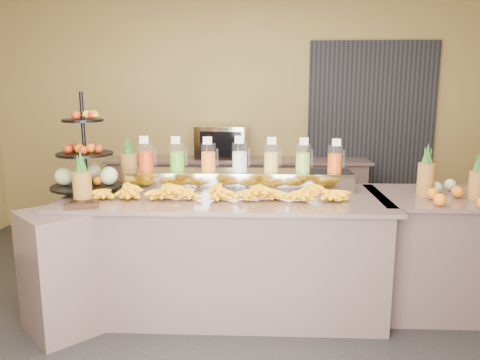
# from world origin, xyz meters

# --- Properties ---
(ground) EXTENTS (6.00, 6.00, 0.00)m
(ground) POSITION_xyz_m (0.00, 0.00, 0.00)
(ground) COLOR black
(ground) RESTS_ON ground
(room_envelope) EXTENTS (6.04, 5.02, 2.82)m
(room_envelope) POSITION_xyz_m (0.19, 0.79, 1.88)
(room_envelope) COLOR olive
(room_envelope) RESTS_ON ground
(buffet_counter) EXTENTS (2.75, 1.25, 0.93)m
(buffet_counter) POSITION_xyz_m (-0.12, 0.26, 0.47)
(buffet_counter) COLOR gray
(buffet_counter) RESTS_ON ground
(right_counter) EXTENTS (1.08, 0.88, 0.93)m
(right_counter) POSITION_xyz_m (1.70, 0.40, 0.47)
(right_counter) COLOR gray
(right_counter) RESTS_ON ground
(back_ledge) EXTENTS (3.10, 0.55, 0.93)m
(back_ledge) POSITION_xyz_m (0.00, 2.25, 0.47)
(back_ledge) COLOR gray
(back_ledge) RESTS_ON ground
(pitcher_tray) EXTENTS (1.85, 0.30, 0.15)m
(pitcher_tray) POSITION_xyz_m (0.10, 0.58, 1.01)
(pitcher_tray) COLOR gray
(pitcher_tray) RESTS_ON buffet_counter
(juice_pitcher_orange_a) EXTENTS (0.13, 0.13, 0.30)m
(juice_pitcher_orange_a) POSITION_xyz_m (-0.68, 0.58, 1.18)
(juice_pitcher_orange_a) COLOR silver
(juice_pitcher_orange_a) RESTS_ON pitcher_tray
(juice_pitcher_green) EXTENTS (0.13, 0.13, 0.30)m
(juice_pitcher_green) POSITION_xyz_m (-0.42, 0.58, 1.18)
(juice_pitcher_green) COLOR silver
(juice_pitcher_green) RESTS_ON pitcher_tray
(juice_pitcher_orange_b) EXTENTS (0.12, 0.13, 0.30)m
(juice_pitcher_orange_b) POSITION_xyz_m (-0.16, 0.58, 1.18)
(juice_pitcher_orange_b) COLOR silver
(juice_pitcher_orange_b) RESTS_ON pitcher_tray
(juice_pitcher_milk) EXTENTS (0.13, 0.13, 0.31)m
(juice_pitcher_milk) POSITION_xyz_m (0.10, 0.58, 1.18)
(juice_pitcher_milk) COLOR silver
(juice_pitcher_milk) RESTS_ON pitcher_tray
(juice_pitcher_lemon) EXTENTS (0.12, 0.13, 0.30)m
(juice_pitcher_lemon) POSITION_xyz_m (0.36, 0.58, 1.18)
(juice_pitcher_lemon) COLOR silver
(juice_pitcher_lemon) RESTS_ON pitcher_tray
(juice_pitcher_lime) EXTENTS (0.12, 0.13, 0.30)m
(juice_pitcher_lime) POSITION_xyz_m (0.62, 0.58, 1.18)
(juice_pitcher_lime) COLOR silver
(juice_pitcher_lime) RESTS_ON pitcher_tray
(juice_pitcher_orange_c) EXTENTS (0.12, 0.12, 0.29)m
(juice_pitcher_orange_c) POSITION_xyz_m (0.88, 0.58, 1.18)
(juice_pitcher_orange_c) COLOR silver
(juice_pitcher_orange_c) RESTS_ON pitcher_tray
(banana_heap) EXTENTS (1.96, 0.18, 0.16)m
(banana_heap) POSITION_xyz_m (-0.06, 0.23, 1.00)
(banana_heap) COLOR yellow
(banana_heap) RESTS_ON buffet_counter
(fruit_stand) EXTENTS (0.68, 0.68, 0.80)m
(fruit_stand) POSITION_xyz_m (-1.10, 0.41, 1.14)
(fruit_stand) COLOR black
(fruit_stand) RESTS_ON buffet_counter
(condiment_caddy) EXTENTS (0.27, 0.23, 0.03)m
(condiment_caddy) POSITION_xyz_m (-0.99, -0.07, 0.95)
(condiment_caddy) COLOR black
(condiment_caddy) RESTS_ON buffet_counter
(pineapple_left_a) EXTENTS (0.14, 0.14, 0.39)m
(pineapple_left_a) POSITION_xyz_m (-1.02, 0.04, 1.07)
(pineapple_left_a) COLOR brown
(pineapple_left_a) RESTS_ON buffet_counter
(pineapple_left_b) EXTENTS (0.15, 0.15, 0.43)m
(pineapple_left_b) POSITION_xyz_m (-0.86, 0.71, 1.09)
(pineapple_left_b) COLOR brown
(pineapple_left_b) RESTS_ON buffet_counter
(right_fruit_pile) EXTENTS (0.48, 0.46, 0.25)m
(right_fruit_pile) POSITION_xyz_m (1.72, 0.24, 1.01)
(right_fruit_pile) COLOR brown
(right_fruit_pile) RESTS_ON right_counter
(oven_warmer) EXTENTS (0.62, 0.46, 0.39)m
(oven_warmer) POSITION_xyz_m (-0.18, 2.25, 1.13)
(oven_warmer) COLOR gray
(oven_warmer) RESTS_ON back_ledge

